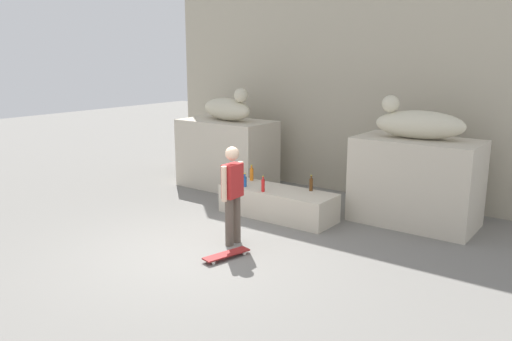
% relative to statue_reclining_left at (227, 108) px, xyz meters
% --- Properties ---
extents(ground_plane, '(40.00, 40.00, 0.00)m').
position_rel_statue_reclining_left_xyz_m(ground_plane, '(2.25, -3.57, -1.90)').
color(ground_plane, slate).
extents(facade_wall, '(9.53, 0.60, 6.27)m').
position_rel_statue_reclining_left_xyz_m(facade_wall, '(2.25, 1.57, 1.23)').
color(facade_wall, '#B4AB94').
rests_on(facade_wall, ground_plane).
extents(pedestal_left, '(2.23, 1.25, 1.62)m').
position_rel_statue_reclining_left_xyz_m(pedestal_left, '(-0.04, 0.01, -1.09)').
color(pedestal_left, beige).
rests_on(pedestal_left, ground_plane).
extents(pedestal_right, '(2.23, 1.25, 1.62)m').
position_rel_statue_reclining_left_xyz_m(pedestal_right, '(4.54, 0.01, -1.09)').
color(pedestal_right, beige).
rests_on(pedestal_right, ground_plane).
extents(statue_reclining_left, '(1.69, 0.93, 0.78)m').
position_rel_statue_reclining_left_xyz_m(statue_reclining_left, '(0.00, 0.00, 0.00)').
color(statue_reclining_left, beige).
rests_on(statue_reclining_left, pedestal_left).
extents(statue_reclining_right, '(1.66, 0.79, 0.78)m').
position_rel_statue_reclining_left_xyz_m(statue_reclining_right, '(4.51, 0.00, 0.00)').
color(statue_reclining_right, beige).
rests_on(statue_reclining_right, pedestal_right).
extents(ledge_block, '(2.33, 0.84, 0.56)m').
position_rel_statue_reclining_left_xyz_m(ledge_block, '(2.25, -1.21, -1.62)').
color(ledge_block, beige).
rests_on(ledge_block, ground_plane).
extents(skater, '(0.23, 0.54, 1.67)m').
position_rel_statue_reclining_left_xyz_m(skater, '(2.48, -2.87, -0.98)').
color(skater, brown).
rests_on(skater, ground_plane).
extents(skateboard, '(0.39, 0.82, 0.08)m').
position_rel_statue_reclining_left_xyz_m(skateboard, '(2.80, -3.43, -1.84)').
color(skateboard, maroon).
rests_on(skateboard, ground_plane).
extents(bottle_blue, '(0.08, 0.08, 0.27)m').
position_rel_statue_reclining_left_xyz_m(bottle_blue, '(1.60, -1.42, -1.24)').
color(bottle_blue, '#194C99').
rests_on(bottle_blue, ledge_block).
extents(bottle_red, '(0.07, 0.07, 0.31)m').
position_rel_statue_reclining_left_xyz_m(bottle_red, '(2.12, -1.51, -1.22)').
color(bottle_red, red).
rests_on(bottle_red, ledge_block).
extents(bottle_orange, '(0.08, 0.08, 0.33)m').
position_rel_statue_reclining_left_xyz_m(bottle_orange, '(1.41, -0.93, -1.21)').
color(bottle_orange, orange).
rests_on(bottle_orange, ledge_block).
extents(bottle_brown, '(0.07, 0.07, 0.31)m').
position_rel_statue_reclining_left_xyz_m(bottle_brown, '(2.83, -0.91, -1.22)').
color(bottle_brown, '#593314').
rests_on(bottle_brown, ledge_block).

